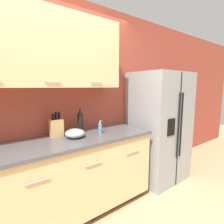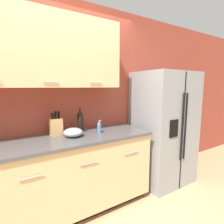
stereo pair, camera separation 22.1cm
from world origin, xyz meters
The scene contains 7 objects.
wall_back centered at (-0.01, 1.04, 1.46)m, with size 10.00×0.39×2.60m.
counter_unit centered at (-0.04, 0.75, 0.47)m, with size 2.33×0.64×0.93m.
refrigerator centered at (1.65, 0.70, 0.86)m, with size 0.86×0.74×1.73m.
knife_block centered at (0.03, 0.91, 1.04)m, with size 0.14×0.11×0.29m.
wine_bottle centered at (0.34, 0.90, 1.07)m, with size 0.07×0.07×0.31m.
soap_dispenser centered at (0.52, 0.73, 1.00)m, with size 0.05×0.05×0.16m.
mixing_bowl centered at (0.19, 0.74, 0.98)m, with size 0.22×0.22×0.10m.
Camera 2 is at (-0.46, -1.18, 1.51)m, focal length 28.00 mm.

